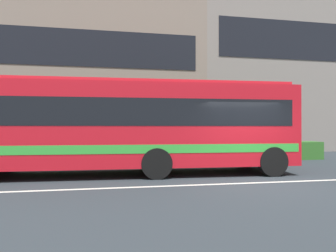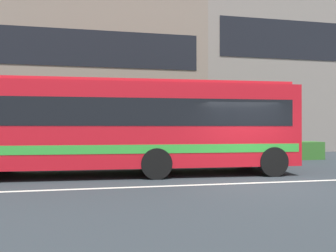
% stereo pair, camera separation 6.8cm
% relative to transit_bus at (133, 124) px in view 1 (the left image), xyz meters
% --- Properties ---
extents(ground_plane, '(160.00, 160.00, 0.00)m').
position_rel_transit_bus_xyz_m(ground_plane, '(3.57, -2.41, -1.79)').
color(ground_plane, '#2B3339').
extents(lane_centre_line, '(60.00, 0.16, 0.01)m').
position_rel_transit_bus_xyz_m(lane_centre_line, '(3.57, -2.41, -1.78)').
color(lane_centre_line, silver).
rests_on(lane_centre_line, ground_plane).
extents(hedge_row_far, '(16.15, 1.10, 0.91)m').
position_rel_transit_bus_xyz_m(hedge_row_far, '(2.02, 3.75, -1.33)').
color(hedge_row_far, '#326C29').
rests_on(hedge_row_far, ground_plane).
extents(apartment_block_left, '(19.44, 10.49, 10.95)m').
position_rel_transit_bus_xyz_m(apartment_block_left, '(-4.38, 13.13, 3.69)').
color(apartment_block_left, gray).
rests_on(apartment_block_left, ground_plane).
extents(apartment_block_right, '(19.35, 10.49, 13.00)m').
position_rel_transit_bus_xyz_m(apartment_block_right, '(15.01, 13.13, 4.71)').
color(apartment_block_right, gray).
rests_on(apartment_block_right, ground_plane).
extents(transit_bus, '(11.45, 3.02, 3.25)m').
position_rel_transit_bus_xyz_m(transit_bus, '(0.00, 0.00, 0.00)').
color(transit_bus, red).
rests_on(transit_bus, ground_plane).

